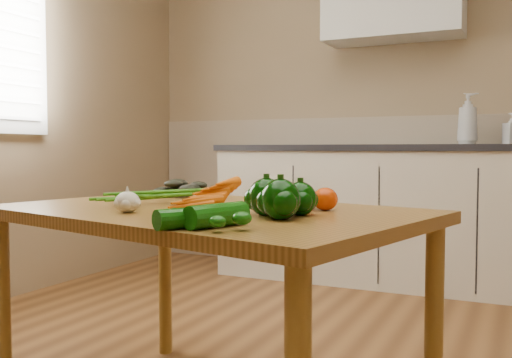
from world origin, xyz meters
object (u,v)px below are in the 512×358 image
at_px(garlic_bulb, 127,202).
at_px(pepper_c, 280,200).
at_px(soap_bottle_b, 512,129).
at_px(leafy_greens, 185,185).
at_px(zucchini_a, 217,215).
at_px(soap_bottle_a, 468,119).
at_px(tomato_c, 325,199).
at_px(pepper_a, 266,197).
at_px(tomato_b, 304,200).
at_px(table, 207,233).
at_px(carrot_bunch, 192,197).
at_px(zucchini_b, 194,217).
at_px(pepper_b, 300,199).
at_px(tomato_a, 308,199).

xyz_separation_m(garlic_bulb, pepper_c, (0.46, 0.04, 0.02)).
bearing_deg(soap_bottle_b, leafy_greens, 30.65).
bearing_deg(zucchini_a, soap_bottle_a, 83.26).
bearing_deg(leafy_greens, tomato_c, -20.19).
bearing_deg(leafy_greens, zucchini_a, -52.70).
bearing_deg(tomato_c, soap_bottle_b, 78.69).
relative_size(pepper_a, tomato_b, 1.52).
xyz_separation_m(table, carrot_bunch, (-0.07, 0.02, 0.11)).
height_order(zucchini_a, zucchini_b, zucchini_a).
bearing_deg(tomato_c, leafy_greens, 159.81).
relative_size(soap_bottle_a, tomato_b, 4.85).
relative_size(soap_bottle_a, pepper_b, 3.56).
bearing_deg(zucchini_a, garlic_bulb, 157.69).
distance_m(pepper_a, zucchini_a, 0.26).
xyz_separation_m(table, tomato_b, (0.29, 0.08, 0.11)).
relative_size(soap_bottle_a, zucchini_b, 1.65).
bearing_deg(soap_bottle_a, pepper_b, 171.20).
xyz_separation_m(garlic_bulb, tomato_b, (0.43, 0.28, 0.00)).
xyz_separation_m(carrot_bunch, pepper_c, (0.38, -0.18, 0.02)).
relative_size(pepper_c, tomato_a, 1.65).
relative_size(carrot_bunch, tomato_b, 3.57).
height_order(pepper_c, zucchini_a, pepper_c).
distance_m(soap_bottle_b, tomato_a, 2.33).
distance_m(garlic_bulb, zucchini_b, 0.39).
relative_size(table, leafy_greens, 7.85).
bearing_deg(zucchini_b, soap_bottle_b, 77.46).
xyz_separation_m(table, zucchini_b, (0.19, -0.39, 0.10)).
height_order(pepper_a, tomato_c, pepper_a).
relative_size(soap_bottle_a, tomato_c, 4.33).
height_order(carrot_bunch, leafy_greens, leafy_greens).
bearing_deg(zucchini_b, tomato_a, 80.11).
relative_size(soap_bottle_b, pepper_c, 1.90).
bearing_deg(pepper_c, tomato_b, 96.24).
distance_m(table, pepper_b, 0.35).
height_order(table, soap_bottle_a, soap_bottle_a).
relative_size(carrot_bunch, pepper_c, 2.29).
xyz_separation_m(tomato_b, tomato_c, (0.06, 0.01, 0.00)).
distance_m(pepper_b, tomato_b, 0.14).
bearing_deg(soap_bottle_a, tomato_b, 169.91).
relative_size(leafy_greens, tomato_b, 2.74).
bearing_deg(soap_bottle_b, zucchini_a, 46.94).
bearing_deg(soap_bottle_b, zucchini_b, 46.20).
xyz_separation_m(pepper_b, tomato_c, (0.02, 0.14, -0.01)).
height_order(soap_bottle_a, pepper_b, soap_bottle_a).
bearing_deg(tomato_b, soap_bottle_b, 77.26).
distance_m(garlic_bulb, pepper_c, 0.46).
bearing_deg(soap_bottle_a, carrot_bunch, 161.53).
height_order(soap_bottle_b, carrot_bunch, soap_bottle_b).
bearing_deg(tomato_c, pepper_a, -119.40).
height_order(table, carrot_bunch, carrot_bunch).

